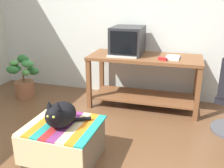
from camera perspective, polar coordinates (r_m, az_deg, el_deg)
name	(u,v)px	position (r m, az deg, el deg)	size (l,w,h in m)	color
back_wall	(136,11)	(3.90, 5.53, 16.14)	(8.00, 0.10, 2.60)	silver
desk	(144,72)	(3.55, 7.25, 2.66)	(1.53, 0.68, 0.73)	brown
tv_monitor	(128,41)	(3.57, 3.53, 9.69)	(0.44, 0.53, 0.38)	#28282B
keyboard	(122,56)	(3.40, 2.31, 6.29)	(0.40, 0.15, 0.02)	beige
book	(173,58)	(3.41, 13.50, 5.80)	(0.17, 0.26, 0.03)	white
ottoman_with_blanket	(64,142)	(2.51, -10.76, -12.68)	(0.66, 0.61, 0.37)	#7A664C
cat	(60,114)	(2.35, -11.62, -6.71)	(0.38, 0.39, 0.29)	black
potted_plant	(24,79)	(4.12, -19.22, 0.97)	(0.48, 0.34, 0.66)	brown
stapler	(163,59)	(3.28, 11.34, 5.58)	(0.04, 0.11, 0.04)	#A31E1E
pen	(179,58)	(3.46, 14.95, 5.73)	(0.01, 0.01, 0.14)	#2351B2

